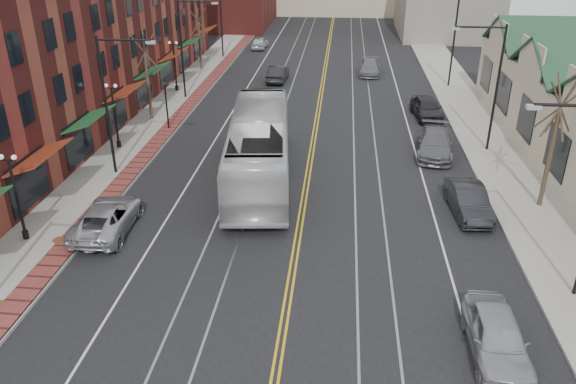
% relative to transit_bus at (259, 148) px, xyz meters
% --- Properties ---
extents(sidewalk_left, '(4.00, 120.00, 0.15)m').
position_rel_transit_bus_xyz_m(sidewalk_left, '(-9.20, 3.78, -1.87)').
color(sidewalk_left, gray).
rests_on(sidewalk_left, ground).
extents(sidewalk_right, '(4.00, 120.00, 0.15)m').
position_rel_transit_bus_xyz_m(sidewalk_right, '(14.80, 3.78, -1.87)').
color(sidewalk_right, gray).
rests_on(sidewalk_right, ground).
extents(building_left, '(10.00, 50.00, 11.00)m').
position_rel_transit_bus_xyz_m(building_left, '(-16.20, 10.78, 3.55)').
color(building_left, maroon).
rests_on(building_left, ground).
extents(streetlight_l_1, '(3.33, 0.25, 8.00)m').
position_rel_transit_bus_xyz_m(streetlight_l_1, '(-8.25, -0.22, 3.08)').
color(streetlight_l_1, black).
rests_on(streetlight_l_1, sidewalk_left).
extents(streetlight_l_2, '(3.33, 0.25, 8.00)m').
position_rel_transit_bus_xyz_m(streetlight_l_2, '(-8.25, 15.78, 3.08)').
color(streetlight_l_2, black).
rests_on(streetlight_l_2, sidewalk_left).
extents(streetlight_l_3, '(3.33, 0.25, 8.00)m').
position_rel_transit_bus_xyz_m(streetlight_l_3, '(-8.25, 31.78, 3.08)').
color(streetlight_l_3, black).
rests_on(streetlight_l_3, sidewalk_left).
extents(streetlight_r_1, '(3.33, 0.25, 8.00)m').
position_rel_transit_bus_xyz_m(streetlight_r_1, '(13.84, 5.78, 3.08)').
color(streetlight_r_1, black).
rests_on(streetlight_r_1, sidewalk_right).
extents(streetlight_r_2, '(3.33, 0.25, 8.00)m').
position_rel_transit_bus_xyz_m(streetlight_r_2, '(13.84, 21.78, 3.08)').
color(streetlight_r_2, black).
rests_on(streetlight_r_2, sidewalk_right).
extents(lamppost_l_1, '(0.84, 0.28, 4.27)m').
position_rel_transit_bus_xyz_m(lamppost_l_1, '(-10.00, -8.22, 0.25)').
color(lamppost_l_1, black).
rests_on(lamppost_l_1, sidewalk_left).
extents(lamppost_l_2, '(0.84, 0.28, 4.27)m').
position_rel_transit_bus_xyz_m(lamppost_l_2, '(-10.00, 3.78, 0.25)').
color(lamppost_l_2, black).
rests_on(lamppost_l_2, sidewalk_left).
extents(lamppost_l_3, '(0.84, 0.28, 4.27)m').
position_rel_transit_bus_xyz_m(lamppost_l_3, '(-10.00, 17.78, 0.25)').
color(lamppost_l_3, black).
rests_on(lamppost_l_3, sidewalk_left).
extents(tree_left_near, '(1.78, 1.37, 6.48)m').
position_rel_transit_bus_xyz_m(tree_left_near, '(-9.70, 9.78, 1.56)').
color(tree_left_near, '#382B21').
rests_on(tree_left_near, sidewalk_left).
extents(tree_left_far, '(1.66, 1.28, 6.02)m').
position_rel_transit_bus_xyz_m(tree_left_far, '(-9.70, 25.78, 1.33)').
color(tree_left_far, '#382B21').
rests_on(tree_left_far, sidewalk_left).
extents(tree_right_mid, '(1.90, 1.46, 6.93)m').
position_rel_transit_bus_xyz_m(tree_right_mid, '(15.30, -2.22, 1.80)').
color(tree_right_mid, '#382B21').
rests_on(tree_right_mid, sidewalk_right).
extents(manhole_mid, '(0.60, 0.60, 0.02)m').
position_rel_transit_bus_xyz_m(manhole_mid, '(-8.40, -13.22, -1.79)').
color(manhole_mid, '#592D19').
rests_on(manhole_mid, sidewalk_left).
extents(manhole_far, '(0.60, 0.60, 0.02)m').
position_rel_transit_bus_xyz_m(manhole_far, '(-8.40, -8.22, -1.79)').
color(manhole_far, '#592D19').
rests_on(manhole_far, sidewalk_left).
extents(traffic_signal, '(0.18, 0.15, 3.80)m').
position_rel_transit_bus_xyz_m(traffic_signal, '(-7.80, 7.78, 0.40)').
color(traffic_signal, black).
rests_on(traffic_signal, sidewalk_left).
extents(transit_bus, '(4.73, 14.27, 3.90)m').
position_rel_transit_bus_xyz_m(transit_bus, '(0.00, 0.00, 0.00)').
color(transit_bus, silver).
rests_on(transit_bus, ground).
extents(parked_suv, '(2.63, 5.34, 1.46)m').
position_rel_transit_bus_xyz_m(parked_suv, '(-6.50, -6.87, -1.22)').
color(parked_suv, '#ADAEB5').
rests_on(parked_suv, ground).
extents(parked_car_a, '(1.85, 4.59, 1.56)m').
position_rel_transit_bus_xyz_m(parked_car_a, '(10.30, -14.01, -1.17)').
color(parked_car_a, '#9D9FA4').
rests_on(parked_car_a, ground).
extents(parked_car_b, '(1.93, 4.66, 1.50)m').
position_rel_transit_bus_xyz_m(parked_car_b, '(11.33, -3.34, -1.20)').
color(parked_car_b, black).
rests_on(parked_car_b, ground).
extents(parked_car_c, '(2.86, 5.60, 1.56)m').
position_rel_transit_bus_xyz_m(parked_car_c, '(10.74, 4.83, -1.17)').
color(parked_car_c, slate).
rests_on(parked_car_c, ground).
extents(parked_car_d, '(2.39, 4.89, 1.61)m').
position_rel_transit_bus_xyz_m(parked_car_d, '(11.17, 12.49, -1.15)').
color(parked_car_d, '#232227').
rests_on(parked_car_d, ground).
extents(distant_car_left, '(1.78, 4.55, 1.48)m').
position_rel_transit_bus_xyz_m(distant_car_left, '(-1.47, 22.24, -1.21)').
color(distant_car_left, black).
rests_on(distant_car_left, ground).
extents(distant_car_right, '(2.16, 4.84, 1.38)m').
position_rel_transit_bus_xyz_m(distant_car_right, '(7.25, 25.80, -1.26)').
color(distant_car_right, slate).
rests_on(distant_car_right, ground).
extents(distant_car_far, '(1.73, 4.10, 1.38)m').
position_rel_transit_bus_xyz_m(distant_car_far, '(-5.32, 37.05, -1.26)').
color(distant_car_far, silver).
rests_on(distant_car_far, ground).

